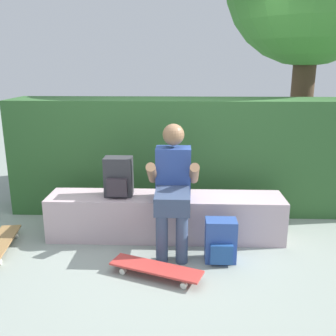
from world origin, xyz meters
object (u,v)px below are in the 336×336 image
(bench_main, at_px, (165,216))
(skateboard_near_person, at_px, (156,268))
(skateboard_beside_bench, at_px, (0,243))
(person_skater, at_px, (173,184))
(backpack_on_ground, at_px, (221,241))
(backpack_on_bench, at_px, (118,177))

(bench_main, bearing_deg, skateboard_near_person, -93.45)
(skateboard_beside_bench, bearing_deg, person_skater, 5.60)
(skateboard_beside_bench, xyz_separation_m, backpack_on_ground, (2.11, -0.11, 0.12))
(person_skater, bearing_deg, backpack_on_ground, -32.05)
(skateboard_near_person, xyz_separation_m, backpack_on_bench, (-0.43, 0.77, 0.57))
(bench_main, distance_m, backpack_on_bench, 0.63)
(bench_main, xyz_separation_m, person_skater, (0.08, -0.21, 0.42))
(skateboard_beside_bench, xyz_separation_m, backpack_on_bench, (1.11, 0.37, 0.57))
(bench_main, bearing_deg, backpack_on_ground, -43.04)
(backpack_on_bench, bearing_deg, skateboard_beside_bench, -161.81)
(skateboard_beside_bench, bearing_deg, backpack_on_bench, 18.19)
(person_skater, xyz_separation_m, backpack_on_bench, (-0.56, 0.20, -0.00))
(skateboard_beside_bench, relative_size, backpack_on_ground, 2.05)
(skateboard_beside_bench, distance_m, backpack_on_bench, 1.30)
(backpack_on_ground, bearing_deg, bench_main, 136.96)
(bench_main, bearing_deg, person_skater, -69.15)
(person_skater, distance_m, backpack_on_ground, 0.69)
(bench_main, distance_m, skateboard_beside_bench, 1.64)
(person_skater, height_order, backpack_on_bench, person_skater)
(person_skater, relative_size, skateboard_near_person, 1.47)
(bench_main, height_order, backpack_on_ground, bench_main)
(skateboard_beside_bench, bearing_deg, backpack_on_ground, -3.09)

